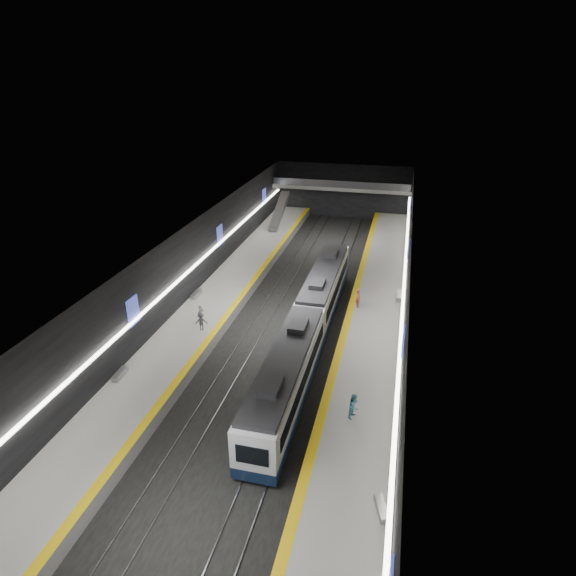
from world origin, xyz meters
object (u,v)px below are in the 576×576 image
(passenger_right_a, at_px, (358,298))
(passenger_left_a, at_px, (201,314))
(bench_left_far, at_px, (196,294))
(bench_right_far, at_px, (399,296))
(bench_right_near, at_px, (382,509))
(bench_left_near, at_px, (120,374))
(passenger_left_b, at_px, (201,322))
(passenger_right_b, at_px, (354,406))
(train, at_px, (308,324))
(escalator, at_px, (279,211))

(passenger_right_a, relative_size, passenger_left_a, 1.09)
(bench_left_far, relative_size, bench_right_far, 0.86)
(bench_right_near, height_order, passenger_right_a, passenger_right_a)
(bench_left_near, height_order, passenger_left_b, passenger_left_b)
(passenger_left_b, bearing_deg, passenger_right_b, 130.44)
(bench_left_far, xyz_separation_m, passenger_right_b, (16.79, -13.82, 0.65))
(train, xyz_separation_m, escalator, (-10.00, 28.81, 0.70))
(bench_right_far, bearing_deg, passenger_left_a, -153.91)
(bench_right_far, distance_m, passenger_right_a, 4.62)
(bench_left_far, distance_m, bench_right_near, 28.04)
(train, distance_m, bench_right_far, 11.53)
(bench_left_near, xyz_separation_m, passenger_left_b, (3.06, 7.62, 0.58))
(bench_left_near, height_order, passenger_right_a, passenger_right_a)
(passenger_right_b, xyz_separation_m, passenger_left_a, (-14.27, 9.12, -0.03))
(bench_left_far, bearing_deg, passenger_left_a, -60.43)
(escalator, xyz_separation_m, bench_right_far, (17.00, -19.70, -1.66))
(passenger_right_a, bearing_deg, bench_right_far, -72.76)
(train, bearing_deg, passenger_right_a, 61.95)
(bench_right_far, bearing_deg, passenger_right_b, -99.41)
(bench_right_near, relative_size, passenger_right_a, 0.89)
(escalator, distance_m, bench_right_near, 47.73)
(bench_left_near, height_order, passenger_right_b, passenger_right_b)
(escalator, relative_size, bench_left_far, 4.70)
(escalator, xyz_separation_m, bench_left_near, (-2.00, -37.42, -1.70))
(escalator, relative_size, passenger_left_b, 5.13)
(train, relative_size, bench_left_near, 18.35)
(bench_left_far, bearing_deg, escalator, 86.61)
(passenger_left_a, bearing_deg, bench_right_far, 125.66)
(escalator, distance_m, passenger_right_a, 26.18)
(bench_left_far, xyz_separation_m, bench_right_far, (19.00, 4.25, 0.03))
(passenger_right_b, xyz_separation_m, passenger_left_b, (-13.72, 7.97, -0.08))
(passenger_right_b, bearing_deg, passenger_left_a, 78.35)
(train, relative_size, passenger_left_b, 19.27)
(bench_left_far, relative_size, passenger_left_a, 1.03)
(escalator, relative_size, passenger_right_b, 4.66)
(passenger_right_a, xyz_separation_m, passenger_left_b, (-12.30, -7.32, -0.12))
(bench_right_far, bearing_deg, train, -129.96)
(bench_left_near, height_order, bench_right_near, bench_left_near)
(bench_left_near, bearing_deg, passenger_right_a, 42.52)
(passenger_right_b, bearing_deg, bench_left_near, 109.73)
(bench_left_far, bearing_deg, train, -20.65)
(bench_right_far, height_order, passenger_right_a, passenger_right_a)
(train, height_order, passenger_left_b, train)
(bench_right_near, bearing_deg, passenger_left_a, 118.06)
(bench_left_near, xyz_separation_m, passenger_right_b, (16.79, -0.35, 0.66))
(bench_left_far, bearing_deg, bench_right_far, 14.00)
(bench_left_near, bearing_deg, bench_left_far, 88.35)
(escalator, height_order, passenger_left_a, escalator)
(passenger_right_a, relative_size, passenger_left_b, 1.15)
(passenger_right_a, bearing_deg, bench_left_near, 113.93)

